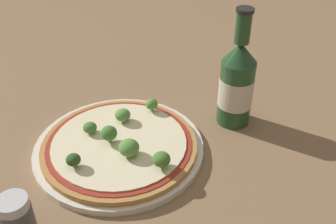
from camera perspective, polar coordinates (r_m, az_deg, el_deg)
The scene contains 12 objects.
ground_plane at distance 0.72m, azimuth -8.49°, elevation -4.63°, with size 3.00×3.00×0.00m, color #846647.
plate at distance 0.70m, azimuth -7.10°, elevation -5.22°, with size 0.30×0.30×0.01m.
pizza at distance 0.69m, azimuth -7.07°, elevation -4.73°, with size 0.27×0.27×0.01m.
broccoli_floret_0 at distance 0.72m, azimuth -6.58°, elevation -0.43°, with size 0.03×0.03×0.02m.
broccoli_floret_1 at distance 0.62m, azimuth -0.97°, elevation -6.88°, with size 0.03×0.03×0.03m.
broccoli_floret_2 at distance 0.71m, azimuth -11.27°, elevation -2.23°, with size 0.02×0.02×0.02m.
broccoli_floret_3 at distance 0.68m, azimuth -8.61°, elevation -3.08°, with size 0.03×0.03×0.03m.
broccoli_floret_4 at distance 0.75m, azimuth -2.39°, elevation 1.12°, with size 0.02×0.02×0.03m.
broccoli_floret_5 at distance 0.64m, azimuth -13.58°, elevation -6.77°, with size 0.02×0.02×0.02m.
broccoli_floret_6 at distance 0.65m, azimuth -5.69°, elevation -5.17°, with size 0.03×0.03×0.03m.
beer_bottle at distance 0.74m, azimuth 9.93°, elevation 4.12°, with size 0.06×0.06×0.23m.
pepper_shaker at distance 0.58m, azimuth -20.97°, elevation -14.43°, with size 0.04×0.04×0.08m.
Camera 1 is at (-0.03, -0.56, 0.46)m, focal length 42.00 mm.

